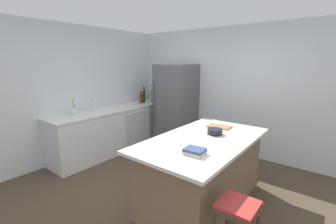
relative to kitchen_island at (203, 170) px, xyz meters
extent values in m
plane|color=#4C3D2D|center=(-0.39, -0.24, -0.46)|extent=(7.20, 7.20, 0.00)
cube|color=silver|center=(-0.39, 2.01, 0.84)|extent=(6.00, 0.10, 2.60)
cube|color=silver|center=(-2.84, -0.24, 0.84)|extent=(0.10, 6.00, 2.60)
cube|color=silver|center=(-2.46, 0.49, -0.01)|extent=(0.65, 2.74, 0.90)
cube|color=silver|center=(-2.46, 0.49, 0.45)|extent=(0.68, 2.77, 0.03)
cube|color=#B2B5BA|center=(-2.13, 0.83, -0.01)|extent=(0.01, 0.60, 0.76)
cube|color=#7A6047|center=(0.00, 0.00, -0.03)|extent=(0.94, 1.77, 0.88)
cube|color=silver|center=(0.00, 0.00, 0.43)|extent=(1.10, 1.97, 0.04)
cube|color=#56565B|center=(-1.60, 1.58, 0.46)|extent=(0.76, 0.75, 1.85)
cylinder|color=#4C4C51|center=(-1.94, 1.19, 0.55)|extent=(0.02, 0.02, 0.92)
cylinder|color=#473828|center=(0.60, -0.54, -0.17)|extent=(0.04, 0.04, 0.58)
cube|color=#473828|center=(0.75, -0.69, 0.14)|extent=(0.36, 0.36, 0.04)
cube|color=#B2332D|center=(0.75, -0.69, 0.17)|extent=(0.34, 0.34, 0.03)
cylinder|color=silver|center=(-2.52, 0.02, 0.48)|extent=(0.05, 0.05, 0.02)
cylinder|color=silver|center=(-2.52, 0.02, 0.63)|extent=(0.02, 0.02, 0.28)
cylinder|color=silver|center=(-2.46, 0.02, 0.75)|extent=(0.14, 0.02, 0.02)
cylinder|color=silver|center=(-2.48, -0.38, 0.54)|extent=(0.09, 0.09, 0.14)
cylinder|color=#4C7F3D|center=(-2.50, -0.38, 0.65)|extent=(0.01, 0.03, 0.25)
sphere|color=yellow|center=(-2.50, -0.38, 0.77)|extent=(0.04, 0.04, 0.04)
cylinder|color=#4C7F3D|center=(-2.48, -0.39, 0.61)|extent=(0.01, 0.01, 0.18)
sphere|color=yellow|center=(-2.48, -0.39, 0.70)|extent=(0.04, 0.04, 0.04)
cylinder|color=#4C7F3D|center=(-2.47, -0.38, 0.64)|extent=(0.01, 0.04, 0.24)
sphere|color=yellow|center=(-2.47, -0.38, 0.76)|extent=(0.04, 0.04, 0.04)
cylinder|color=silver|center=(-2.53, 1.76, 0.61)|extent=(0.06, 0.06, 0.28)
cylinder|color=silver|center=(-2.53, 1.76, 0.80)|extent=(0.03, 0.03, 0.10)
cylinder|color=black|center=(-2.53, 1.76, 0.86)|extent=(0.03, 0.03, 0.01)
cylinder|color=#994C23|center=(-2.44, 1.65, 0.56)|extent=(0.06, 0.06, 0.19)
cylinder|color=#994C23|center=(-2.44, 1.65, 0.69)|extent=(0.02, 0.02, 0.06)
cylinder|color=black|center=(-2.44, 1.65, 0.73)|extent=(0.03, 0.03, 0.01)
cylinder|color=#8CB79E|center=(-2.38, 1.57, 0.57)|extent=(0.07, 0.07, 0.20)
cylinder|color=#8CB79E|center=(-2.38, 1.57, 0.70)|extent=(0.02, 0.02, 0.06)
cylinder|color=black|center=(-2.38, 1.57, 0.74)|extent=(0.03, 0.03, 0.01)
cylinder|color=#19381E|center=(-2.51, 1.48, 0.61)|extent=(0.07, 0.07, 0.29)
cylinder|color=#19381E|center=(-2.51, 1.48, 0.80)|extent=(0.03, 0.03, 0.08)
cylinder|color=black|center=(-2.51, 1.48, 0.85)|extent=(0.03, 0.03, 0.01)
cylinder|color=brown|center=(-2.50, 1.37, 0.56)|extent=(0.08, 0.08, 0.19)
cylinder|color=brown|center=(-2.50, 1.37, 0.69)|extent=(0.03, 0.03, 0.06)
cylinder|color=black|center=(-2.50, 1.37, 0.72)|extent=(0.03, 0.03, 0.01)
cylinder|color=#5B3319|center=(-2.44, 1.29, 0.57)|extent=(0.07, 0.07, 0.20)
cylinder|color=#5B3319|center=(-2.44, 1.29, 0.70)|extent=(0.04, 0.04, 0.08)
cylinder|color=black|center=(-2.44, 1.29, 0.75)|extent=(0.04, 0.04, 0.01)
cube|color=silver|center=(0.18, -0.52, 0.47)|extent=(0.22, 0.17, 0.03)
cube|color=#334770|center=(0.18, -0.52, 0.50)|extent=(0.23, 0.19, 0.03)
cylinder|color=black|center=(0.03, 0.25, 0.49)|extent=(0.21, 0.21, 0.08)
cube|color=#9E7042|center=(-0.08, 0.62, 0.46)|extent=(0.37, 0.25, 0.02)
camera|label=1|loc=(1.38, -2.51, 1.43)|focal=24.33mm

